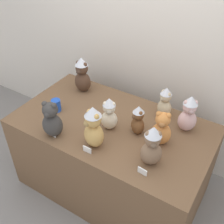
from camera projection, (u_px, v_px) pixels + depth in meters
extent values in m
plane|color=gray|center=(98.00, 203.00, 2.61)|extent=(10.00, 10.00, 0.00)
cube|color=silver|center=(155.00, 36.00, 2.47)|extent=(7.00, 0.08, 2.60)
cube|color=brown|center=(112.00, 157.00, 2.54)|extent=(1.64, 0.92, 0.79)
ellipsoid|color=brown|center=(138.00, 125.00, 2.17)|extent=(0.15, 0.15, 0.14)
sphere|color=brown|center=(138.00, 115.00, 2.10)|extent=(0.09, 0.09, 0.09)
sphere|color=brown|center=(137.00, 109.00, 2.10)|extent=(0.03, 0.03, 0.03)
sphere|color=brown|center=(140.00, 113.00, 2.06)|extent=(0.03, 0.03, 0.03)
sphere|color=brown|center=(134.00, 117.00, 2.09)|extent=(0.04, 0.04, 0.04)
cone|color=silver|center=(139.00, 109.00, 2.07)|extent=(0.09, 0.09, 0.06)
ellipsoid|color=tan|center=(94.00, 135.00, 2.04)|extent=(0.19, 0.18, 0.20)
sphere|color=tan|center=(93.00, 120.00, 1.95)|extent=(0.12, 0.12, 0.12)
sphere|color=tan|center=(90.00, 112.00, 1.95)|extent=(0.04, 0.04, 0.04)
sphere|color=tan|center=(96.00, 117.00, 1.90)|extent=(0.04, 0.04, 0.04)
sphere|color=olive|center=(87.00, 124.00, 1.93)|extent=(0.05, 0.05, 0.05)
cone|color=silver|center=(93.00, 112.00, 1.91)|extent=(0.12, 0.12, 0.08)
ellipsoid|color=beige|center=(187.00, 121.00, 2.19)|extent=(0.19, 0.18, 0.18)
sphere|color=beige|center=(190.00, 107.00, 2.11)|extent=(0.11, 0.11, 0.11)
sphere|color=beige|center=(186.00, 103.00, 2.08)|extent=(0.04, 0.04, 0.04)
sphere|color=beige|center=(195.00, 103.00, 2.08)|extent=(0.04, 0.04, 0.04)
sphere|color=#A88783|center=(191.00, 112.00, 2.08)|extent=(0.04, 0.04, 0.04)
cone|color=silver|center=(191.00, 100.00, 2.07)|extent=(0.11, 0.11, 0.07)
ellipsoid|color=#D17F3D|center=(161.00, 133.00, 2.07)|extent=(0.18, 0.16, 0.18)
sphere|color=#D17F3D|center=(163.00, 119.00, 1.98)|extent=(0.11, 0.11, 0.11)
sphere|color=#D17F3D|center=(159.00, 114.00, 1.96)|extent=(0.04, 0.04, 0.04)
sphere|color=#D17F3D|center=(168.00, 116.00, 1.95)|extent=(0.04, 0.04, 0.04)
sphere|color=#A06536|center=(162.00, 124.00, 1.95)|extent=(0.05, 0.05, 0.05)
ellipsoid|color=#4C3323|center=(83.00, 82.00, 2.64)|extent=(0.16, 0.14, 0.19)
sphere|color=#4C3323|center=(82.00, 68.00, 2.55)|extent=(0.12, 0.12, 0.12)
sphere|color=#4C3323|center=(78.00, 63.00, 2.53)|extent=(0.04, 0.04, 0.04)
sphere|color=#4C3323|center=(85.00, 65.00, 2.51)|extent=(0.04, 0.04, 0.04)
sphere|color=#412E23|center=(79.00, 72.00, 2.52)|extent=(0.05, 0.05, 0.05)
cone|color=silver|center=(81.00, 61.00, 2.51)|extent=(0.12, 0.12, 0.08)
ellipsoid|color=beige|center=(109.00, 120.00, 2.21)|extent=(0.17, 0.16, 0.16)
sphere|color=beige|center=(109.00, 108.00, 2.13)|extent=(0.10, 0.10, 0.10)
sphere|color=beige|center=(105.00, 104.00, 2.11)|extent=(0.04, 0.04, 0.04)
sphere|color=beige|center=(113.00, 104.00, 2.11)|extent=(0.04, 0.04, 0.04)
sphere|color=#ABA08A|center=(109.00, 112.00, 2.11)|extent=(0.04, 0.04, 0.04)
cone|color=silver|center=(109.00, 102.00, 2.10)|extent=(0.10, 0.10, 0.06)
ellipsoid|color=#7F6047|center=(151.00, 153.00, 1.90)|extent=(0.19, 0.18, 0.18)
sphere|color=#7F6047|center=(153.00, 139.00, 1.82)|extent=(0.11, 0.11, 0.11)
sphere|color=#7F6047|center=(148.00, 134.00, 1.80)|extent=(0.04, 0.04, 0.04)
sphere|color=#7F6047|center=(159.00, 134.00, 1.80)|extent=(0.04, 0.04, 0.04)
sphere|color=brown|center=(153.00, 145.00, 1.79)|extent=(0.05, 0.05, 0.05)
cone|color=silver|center=(154.00, 131.00, 1.78)|extent=(0.11, 0.11, 0.07)
ellipsoid|color=#383533|center=(53.00, 125.00, 2.13)|extent=(0.19, 0.17, 0.20)
sphere|color=#383533|center=(50.00, 110.00, 2.04)|extent=(0.12, 0.12, 0.12)
sphere|color=#383533|center=(45.00, 104.00, 2.02)|extent=(0.04, 0.04, 0.04)
sphere|color=#383533|center=(54.00, 106.00, 2.01)|extent=(0.04, 0.04, 0.04)
sphere|color=#32302E|center=(47.00, 115.00, 2.01)|extent=(0.05, 0.05, 0.05)
ellipsoid|color=#CCB78E|center=(164.00, 108.00, 2.34)|extent=(0.15, 0.14, 0.15)
sphere|color=#CCB78E|center=(166.00, 97.00, 2.27)|extent=(0.09, 0.09, 0.09)
sphere|color=#CCB78E|center=(164.00, 92.00, 2.26)|extent=(0.03, 0.03, 0.03)
sphere|color=#CCB78E|center=(169.00, 95.00, 2.23)|extent=(0.03, 0.03, 0.03)
sphere|color=#9D8E71|center=(162.00, 99.00, 2.25)|extent=(0.04, 0.04, 0.04)
cone|color=silver|center=(167.00, 91.00, 2.24)|extent=(0.10, 0.10, 0.06)
cylinder|color=blue|center=(56.00, 105.00, 2.41)|extent=(0.08, 0.08, 0.11)
cube|color=white|center=(52.00, 133.00, 2.17)|extent=(0.07, 0.02, 0.05)
cube|color=white|center=(142.00, 171.00, 1.86)|extent=(0.07, 0.02, 0.05)
cube|color=white|center=(87.00, 150.00, 2.02)|extent=(0.07, 0.01, 0.05)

